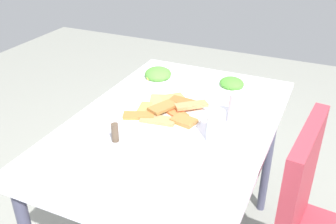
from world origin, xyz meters
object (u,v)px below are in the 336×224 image
at_px(soda_can, 237,108).
at_px(condiment_caddy, 118,135).
at_px(paper_napkin, 77,133).
at_px(dining_table, 172,141).
at_px(salad_plate_rice, 158,75).
at_px(pide_platter, 164,111).
at_px(spoon, 81,133).
at_px(drinking_glass, 216,126).
at_px(salad_plate_greens, 232,85).
at_px(fork, 73,131).

xyz_separation_m(soda_can, condiment_caddy, (0.31, -0.35, -0.03)).
height_order(paper_napkin, condiment_caddy, condiment_caddy).
bearing_deg(dining_table, salad_plate_rice, -146.51).
bearing_deg(salad_plate_rice, condiment_caddy, 11.19).
distance_m(pide_platter, spoon, 0.35).
bearing_deg(drinking_glass, salad_plate_rice, -133.74).
height_order(salad_plate_greens, spoon, salad_plate_greens).
relative_size(dining_table, spoon, 6.66).
bearing_deg(salad_plate_greens, fork, -34.66).
bearing_deg(dining_table, pide_platter, -127.10).
bearing_deg(dining_table, paper_napkin, -52.09).
height_order(dining_table, pide_platter, pide_platter).
bearing_deg(paper_napkin, pide_platter, 139.18).
distance_m(pide_platter, paper_napkin, 0.36).
bearing_deg(paper_napkin, dining_table, 127.91).
xyz_separation_m(drinking_glass, condiment_caddy, (0.15, -0.32, -0.03)).
bearing_deg(pide_platter, soda_can, 101.82).
xyz_separation_m(paper_napkin, spoon, (0.00, 0.02, 0.00)).
relative_size(salad_plate_rice, spoon, 1.23).
xyz_separation_m(salad_plate_rice, fork, (0.58, -0.08, -0.02)).
bearing_deg(salad_plate_rice, paper_napkin, -5.77).
distance_m(drinking_glass, paper_napkin, 0.52).
distance_m(soda_can, spoon, 0.60).
relative_size(salad_plate_rice, condiment_caddy, 1.91).
relative_size(pide_platter, fork, 1.92).
relative_size(drinking_glass, fork, 0.65).
bearing_deg(paper_napkin, drinking_glass, 109.34).
relative_size(salad_plate_greens, paper_napkin, 1.67).
distance_m(salad_plate_rice, spoon, 0.58).
relative_size(salad_plate_greens, fork, 1.13).
distance_m(dining_table, soda_can, 0.29).
bearing_deg(fork, paper_napkin, 110.90).
bearing_deg(pide_platter, salad_plate_greens, 152.97).
bearing_deg(fork, soda_can, 142.48).
xyz_separation_m(pide_platter, drinking_glass, (0.10, 0.25, 0.05)).
height_order(soda_can, spoon, soda_can).
relative_size(dining_table, soda_can, 9.52).
bearing_deg(paper_napkin, condiment_caddy, 95.38).
relative_size(pide_platter, salad_plate_rice, 1.64).
height_order(pide_platter, paper_napkin, pide_platter).
height_order(pide_platter, soda_can, soda_can).
xyz_separation_m(salad_plate_rice, condiment_caddy, (0.56, 0.11, 0.01)).
bearing_deg(condiment_caddy, paper_napkin, -84.62).
height_order(drinking_glass, condiment_caddy, drinking_glass).
distance_m(dining_table, salad_plate_greens, 0.43).
relative_size(fork, condiment_caddy, 1.63).
xyz_separation_m(dining_table, soda_can, (-0.10, 0.23, 0.15)).
relative_size(pide_platter, drinking_glass, 2.96).
bearing_deg(fork, salad_plate_greens, 166.24).
relative_size(soda_can, drinking_glass, 1.03).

